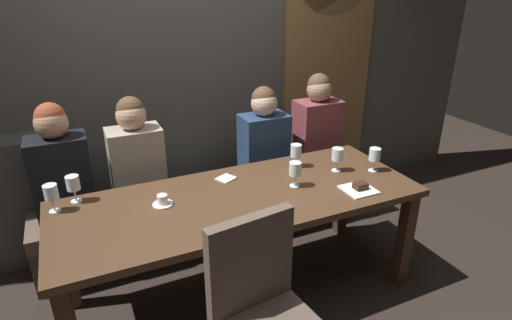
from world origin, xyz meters
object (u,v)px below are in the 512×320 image
(dining_table, at_px, (241,208))
(dessert_plate, at_px, (359,188))
(wine_glass_far_left, at_px, (295,169))
(espresso_cup, at_px, (163,201))
(diner_redhead, at_px, (60,168))
(wine_glass_center_back, at_px, (296,151))
(wine_glass_end_left, at_px, (337,155))
(wine_glass_end_right, at_px, (51,193))
(banquette_bench, at_px, (208,215))
(diner_far_end, at_px, (264,138))
(wine_glass_far_right, at_px, (375,156))
(diner_bearded, at_px, (136,156))
(diner_near_end, at_px, (317,126))
(chair_near_side, at_px, (263,307))
(wine_glass_near_left, at_px, (73,184))

(dining_table, height_order, dessert_plate, dessert_plate)
(wine_glass_far_left, distance_m, espresso_cup, 0.82)
(diner_redhead, xyz_separation_m, wine_glass_center_back, (1.48, -0.44, 0.02))
(wine_glass_end_left, relative_size, wine_glass_end_right, 1.00)
(dining_table, height_order, espresso_cup, espresso_cup)
(wine_glass_far_left, xyz_separation_m, dessert_plate, (0.34, -0.22, -0.10))
(dessert_plate, bearing_deg, banquette_bench, 126.38)
(diner_far_end, height_order, wine_glass_far_right, diner_far_end)
(diner_bearded, xyz_separation_m, wine_glass_end_left, (1.22, -0.64, 0.03))
(diner_near_end, distance_m, dessert_plate, 0.97)
(chair_near_side, distance_m, wine_glass_end_right, 1.33)
(espresso_cup, bearing_deg, banquette_bench, 53.40)
(diner_near_end, distance_m, wine_glass_end_right, 2.03)
(chair_near_side, relative_size, diner_near_end, 1.20)
(diner_near_end, bearing_deg, wine_glass_end_right, -168.33)
(diner_bearded, bearing_deg, wine_glass_far_left, -40.28)
(diner_near_end, distance_m, wine_glass_near_left, 1.91)
(diner_redhead, distance_m, wine_glass_end_right, 0.41)
(diner_redhead, bearing_deg, diner_near_end, 0.25)
(diner_far_end, bearing_deg, wine_glass_far_left, -100.03)
(diner_near_end, relative_size, wine_glass_end_right, 4.98)
(banquette_bench, relative_size, espresso_cup, 20.83)
(diner_far_end, xyz_separation_m, wine_glass_near_left, (-1.39, -0.34, 0.04))
(diner_near_end, distance_m, espresso_cup, 1.54)
(wine_glass_end_left, bearing_deg, diner_bearded, 152.52)
(chair_near_side, bearing_deg, espresso_cup, 107.60)
(diner_bearded, relative_size, wine_glass_center_back, 4.81)
(wine_glass_end_left, bearing_deg, wine_glass_near_left, 170.20)
(wine_glass_far_left, distance_m, wine_glass_end_right, 1.41)
(dining_table, xyz_separation_m, wine_glass_near_left, (-0.91, 0.34, 0.20))
(diner_bearded, xyz_separation_m, wine_glass_near_left, (-0.42, -0.35, 0.03))
(wine_glass_far_left, bearing_deg, dining_table, 176.30)
(diner_near_end, xyz_separation_m, espresso_cup, (-1.42, -0.59, -0.07))
(wine_glass_end_left, distance_m, wine_glass_far_right, 0.25)
(diner_far_end, height_order, wine_glass_end_left, diner_far_end)
(banquette_bench, xyz_separation_m, diner_far_end, (0.48, -0.02, 0.58))
(chair_near_side, relative_size, diner_redhead, 1.21)
(dining_table, relative_size, chair_near_side, 2.24)
(wine_glass_end_left, relative_size, dessert_plate, 0.86)
(wine_glass_far_left, relative_size, wine_glass_end_right, 1.00)
(wine_glass_end_right, bearing_deg, diner_bearded, 38.53)
(wine_glass_end_left, bearing_deg, wine_glass_far_right, -24.97)
(diner_redhead, relative_size, dessert_plate, 4.26)
(diner_bearded, relative_size, diner_near_end, 0.97)
(diner_redhead, bearing_deg, diner_far_end, 0.27)
(wine_glass_center_back, relative_size, wine_glass_end_right, 1.00)
(banquette_bench, bearing_deg, wine_glass_center_back, -42.19)
(diner_bearded, bearing_deg, wine_glass_near_left, -139.73)
(chair_near_side, bearing_deg, dining_table, 74.74)
(diner_redhead, distance_m, diner_bearded, 0.48)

